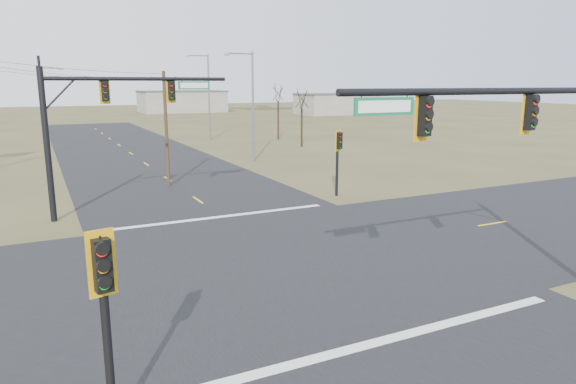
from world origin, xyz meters
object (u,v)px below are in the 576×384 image
at_px(mast_arm_near, 536,139).
at_px(bare_tree_d, 278,92).
at_px(pedestal_signal_sw, 104,288).
at_px(bare_tree_c, 302,98).
at_px(streetlight_a, 251,101).
at_px(pedestal_signal_ne, 339,147).
at_px(streetlight_c, 43,105).
at_px(mast_arm_far, 102,111).
at_px(utility_pole_near, 166,127).
at_px(streetlight_b, 207,92).

bearing_deg(mast_arm_near, bare_tree_d, 59.28).
relative_size(pedestal_signal_sw, bare_tree_c, 0.63).
bearing_deg(streetlight_a, pedestal_signal_sw, -99.87).
relative_size(pedestal_signal_ne, pedestal_signal_sw, 0.97).
bearing_deg(streetlight_c, mast_arm_near, -60.79).
relative_size(mast_arm_far, streetlight_a, 0.99).
relative_size(utility_pole_near, streetlight_b, 0.74).
xyz_separation_m(pedestal_signal_sw, bare_tree_d, (27.06, 49.61, 2.75)).
relative_size(mast_arm_near, bare_tree_c, 1.56).
xyz_separation_m(mast_arm_near, bare_tree_c, (13.56, 40.98, 0.01)).
height_order(pedestal_signal_ne, streetlight_b, streetlight_b).
bearing_deg(streetlight_a, mast_arm_near, -80.39).
height_order(streetlight_c, bare_tree_d, streetlight_c).
bearing_deg(utility_pole_near, pedestal_signal_ne, -41.47).
bearing_deg(utility_pole_near, streetlight_b, 67.22).
distance_m(utility_pole_near, bare_tree_d, 31.42).
relative_size(utility_pole_near, bare_tree_d, 1.07).
xyz_separation_m(mast_arm_near, pedestal_signal_ne, (3.47, 16.82, -2.29)).
bearing_deg(pedestal_signal_sw, mast_arm_near, -9.35).
bearing_deg(pedestal_signal_sw, streetlight_c, 77.81).
height_order(mast_arm_far, streetlight_c, streetlight_c).
bearing_deg(bare_tree_d, mast_arm_far, -128.71).
relative_size(pedestal_signal_ne, utility_pole_near, 0.54).
distance_m(streetlight_b, bare_tree_d, 8.95).
bearing_deg(pedestal_signal_sw, mast_arm_far, 70.72).
height_order(pedestal_signal_sw, bare_tree_c, bare_tree_c).
xyz_separation_m(utility_pole_near, streetlight_c, (-7.11, 22.43, 0.76)).
relative_size(streetlight_a, streetlight_c, 1.12).
bearing_deg(streetlight_a, bare_tree_c, 57.21).
xyz_separation_m(mast_arm_near, streetlight_b, (6.34, 52.93, 0.54)).
height_order(pedestal_signal_sw, utility_pole_near, utility_pole_near).
relative_size(mast_arm_far, bare_tree_c, 1.41).
height_order(pedestal_signal_ne, bare_tree_c, bare_tree_c).
bearing_deg(bare_tree_d, pedestal_signal_sw, -118.61).
distance_m(mast_arm_far, pedestal_signal_ne, 14.07).
xyz_separation_m(mast_arm_far, pedestal_signal_ne, (13.77, -1.37, -2.53)).
bearing_deg(streetlight_a, bare_tree_d, 74.11).
bearing_deg(streetlight_c, bare_tree_c, 0.96).
distance_m(pedestal_signal_sw, streetlight_c, 47.81).
relative_size(streetlight_c, bare_tree_d, 1.19).
xyz_separation_m(pedestal_signal_ne, streetlight_b, (2.88, 36.11, 2.83)).
xyz_separation_m(pedestal_signal_sw, streetlight_c, (0.07, 47.78, 1.72)).
relative_size(mast_arm_far, utility_pole_near, 1.24).
distance_m(streetlight_a, streetlight_b, 20.15).
bearing_deg(bare_tree_c, mast_arm_far, -136.31).
xyz_separation_m(mast_arm_near, utility_pole_near, (-5.49, 24.74, -1.26)).
height_order(streetlight_a, streetlight_b, streetlight_b).
bearing_deg(streetlight_b, streetlight_c, -140.08).
height_order(streetlight_c, bare_tree_c, streetlight_c).
bearing_deg(mast_arm_near, streetlight_a, 68.54).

